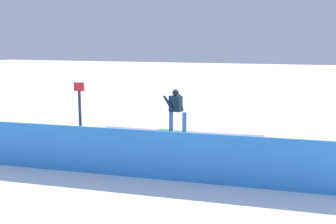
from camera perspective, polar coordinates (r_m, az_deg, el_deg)
name	(u,v)px	position (r m, az deg, el deg)	size (l,w,h in m)	color
ground_plane	(180,150)	(13.89, 1.62, -5.27)	(120.00, 120.00, 0.00)	white
grind_box	(180,142)	(13.82, 1.63, -4.14)	(5.50, 1.01, 0.62)	blue
snowboarder	(176,109)	(13.65, 1.13, 0.46)	(1.47, 0.56, 1.42)	#3D964E
safety_fence	(142,154)	(10.99, -3.61, -5.77)	(11.26, 0.06, 1.29)	#2E84E0
trail_marker	(80,112)	(14.71, -12.00, 0.01)	(0.40, 0.10, 2.20)	#262628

